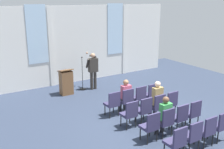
# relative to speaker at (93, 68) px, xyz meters

# --- Properties ---
(ground_plane) EXTENTS (14.73, 14.73, 0.00)m
(ground_plane) POSITION_rel_speaker_xyz_m (0.06, -4.13, -1.00)
(ground_plane) COLOR #2D384C
(rear_partition) EXTENTS (10.40, 0.14, 3.84)m
(rear_partition) POSITION_rel_speaker_xyz_m (0.08, 1.53, 0.92)
(rear_partition) COLOR silver
(rear_partition) RESTS_ON ground
(speaker) EXTENTS (0.50, 0.69, 1.71)m
(speaker) POSITION_rel_speaker_xyz_m (0.00, 0.00, 0.00)
(speaker) COLOR #332D28
(speaker) RESTS_ON ground
(mic_stand) EXTENTS (0.28, 0.28, 1.55)m
(mic_stand) POSITION_rel_speaker_xyz_m (-0.44, 0.21, -0.66)
(mic_stand) COLOR black
(mic_stand) RESTS_ON ground
(lectern) EXTENTS (0.60, 0.48, 1.16)m
(lectern) POSITION_rel_speaker_xyz_m (-1.33, 0.01, -0.44)
(lectern) COLOR brown
(lectern) RESTS_ON ground
(chair_r0_c0) EXTENTS (0.46, 0.44, 0.94)m
(chair_r0_c0) POSITION_rel_speaker_xyz_m (-0.82, -3.02, -0.46)
(chair_r0_c0) COLOR black
(chair_r0_c0) RESTS_ON ground
(chair_r0_c1) EXTENTS (0.46, 0.44, 0.94)m
(chair_r0_c1) POSITION_rel_speaker_xyz_m (-0.23, -3.02, -0.46)
(chair_r0_c1) COLOR black
(chair_r0_c1) RESTS_ON ground
(audience_r0_c1) EXTENTS (0.36, 0.39, 1.27)m
(audience_r0_c1) POSITION_rel_speaker_xyz_m (-0.23, -2.94, -0.29)
(audience_r0_c1) COLOR #2D2D33
(audience_r0_c1) RESTS_ON ground
(chair_r0_c2) EXTENTS (0.46, 0.44, 0.94)m
(chair_r0_c2) POSITION_rel_speaker_xyz_m (0.35, -3.02, -0.46)
(chair_r0_c2) COLOR black
(chair_r0_c2) RESTS_ON ground
(chair_r0_c3) EXTENTS (0.46, 0.44, 0.94)m
(chair_r0_c3) POSITION_rel_speaker_xyz_m (0.94, -3.02, -0.46)
(chair_r0_c3) COLOR black
(chair_r0_c3) RESTS_ON ground
(chair_r1_c0) EXTENTS (0.46, 0.44, 0.94)m
(chair_r1_c0) POSITION_rel_speaker_xyz_m (-0.82, -4.06, -0.46)
(chair_r1_c0) COLOR black
(chair_r1_c0) RESTS_ON ground
(chair_r1_c1) EXTENTS (0.46, 0.44, 0.94)m
(chair_r1_c1) POSITION_rel_speaker_xyz_m (-0.23, -4.06, -0.46)
(chair_r1_c1) COLOR black
(chair_r1_c1) RESTS_ON ground
(chair_r1_c2) EXTENTS (0.46, 0.44, 0.94)m
(chair_r1_c2) POSITION_rel_speaker_xyz_m (0.35, -4.06, -0.46)
(chair_r1_c2) COLOR black
(chair_r1_c2) RESTS_ON ground
(audience_r1_c2) EXTENTS (0.36, 0.39, 1.38)m
(audience_r1_c2) POSITION_rel_speaker_xyz_m (0.35, -3.98, -0.23)
(audience_r1_c2) COLOR #2D2D33
(audience_r1_c2) RESTS_ON ground
(chair_r1_c3) EXTENTS (0.46, 0.44, 0.94)m
(chair_r1_c3) POSITION_rel_speaker_xyz_m (0.94, -4.06, -0.46)
(chair_r1_c3) COLOR black
(chair_r1_c3) RESTS_ON ground
(chair_r2_c0) EXTENTS (0.46, 0.44, 0.94)m
(chair_r2_c0) POSITION_rel_speaker_xyz_m (-0.82, -5.10, -0.46)
(chair_r2_c0) COLOR black
(chair_r2_c0) RESTS_ON ground
(chair_r2_c1) EXTENTS (0.46, 0.44, 0.94)m
(chair_r2_c1) POSITION_rel_speaker_xyz_m (-0.23, -5.10, -0.46)
(chair_r2_c1) COLOR black
(chair_r2_c1) RESTS_ON ground
(audience_r2_c1) EXTENTS (0.36, 0.39, 1.29)m
(audience_r2_c1) POSITION_rel_speaker_xyz_m (-0.23, -5.02, -0.28)
(audience_r2_c1) COLOR #2D2D33
(audience_r2_c1) RESTS_ON ground
(chair_r2_c2) EXTENTS (0.46, 0.44, 0.94)m
(chair_r2_c2) POSITION_rel_speaker_xyz_m (0.35, -5.10, -0.46)
(chair_r2_c2) COLOR black
(chair_r2_c2) RESTS_ON ground
(chair_r2_c3) EXTENTS (0.46, 0.44, 0.94)m
(chair_r2_c3) POSITION_rel_speaker_xyz_m (0.94, -5.10, -0.46)
(chair_r2_c3) COLOR black
(chair_r2_c3) RESTS_ON ground
(chair_r3_c0) EXTENTS (0.46, 0.44, 0.94)m
(chair_r3_c0) POSITION_rel_speaker_xyz_m (-0.82, -6.14, -0.46)
(chair_r3_c0) COLOR black
(chair_r3_c0) RESTS_ON ground
(chair_r3_c1) EXTENTS (0.46, 0.44, 0.94)m
(chair_r3_c1) POSITION_rel_speaker_xyz_m (-0.23, -6.14, -0.46)
(chair_r3_c1) COLOR black
(chair_r3_c1) RESTS_ON ground
(chair_r3_c2) EXTENTS (0.46, 0.44, 0.94)m
(chair_r3_c2) POSITION_rel_speaker_xyz_m (0.35, -6.14, -0.46)
(chair_r3_c2) COLOR black
(chair_r3_c2) RESTS_ON ground
(chair_r3_c3) EXTENTS (0.46, 0.44, 0.94)m
(chair_r3_c3) POSITION_rel_speaker_xyz_m (0.94, -6.14, -0.46)
(chair_r3_c3) COLOR black
(chair_r3_c3) RESTS_ON ground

